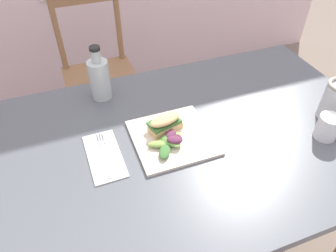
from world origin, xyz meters
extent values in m
cube|color=#51565B|center=(-0.07, 0.08, 0.72)|extent=(1.30, 0.83, 0.03)
cube|color=#8E6642|center=(-0.65, 0.42, 0.35)|extent=(0.07, 0.07, 0.71)
cube|color=#8E6642|center=(0.51, 0.42, 0.35)|extent=(0.07, 0.07, 0.71)
cylinder|color=#8E6642|center=(-0.39, 0.79, 0.21)|extent=(0.03, 0.03, 0.43)
cylinder|color=#8E6642|center=(-0.05, 0.80, 0.21)|extent=(0.03, 0.03, 0.43)
cylinder|color=#8E6642|center=(-0.39, 1.13, 0.21)|extent=(0.03, 0.03, 0.43)
cylinder|color=#8E6642|center=(-0.05, 1.14, 0.21)|extent=(0.03, 0.03, 0.43)
cube|color=#8E6642|center=(-0.22, 0.96, 0.44)|extent=(0.40, 0.40, 0.02)
cylinder|color=#8E6642|center=(-0.39, 1.14, 0.66)|extent=(0.03, 0.03, 0.42)
cylinder|color=#8E6642|center=(-0.05, 1.15, 0.66)|extent=(0.03, 0.03, 0.42)
cube|color=beige|center=(-0.13, 0.09, 0.74)|extent=(0.24, 0.24, 0.01)
cube|color=#DBB270|center=(-0.14, 0.12, 0.76)|extent=(0.11, 0.07, 0.02)
cube|color=#3D7033|center=(-0.14, 0.13, 0.78)|extent=(0.11, 0.08, 0.01)
ellipsoid|color=#DBB270|center=(-0.14, 0.12, 0.79)|extent=(0.12, 0.08, 0.02)
ellipsoid|color=#6B9E47|center=(-0.16, 0.06, 0.76)|extent=(0.06, 0.06, 0.01)
ellipsoid|color=#84A84C|center=(-0.13, 0.07, 0.76)|extent=(0.06, 0.04, 0.01)
ellipsoid|color=#6B9E47|center=(-0.14, 0.05, 0.77)|extent=(0.05, 0.07, 0.01)
ellipsoid|color=#4C2338|center=(-0.13, 0.05, 0.77)|extent=(0.04, 0.05, 0.01)
ellipsoid|color=#3D7033|center=(-0.18, 0.02, 0.76)|extent=(0.06, 0.07, 0.01)
ellipsoid|color=#518438|center=(-0.15, 0.06, 0.76)|extent=(0.06, 0.06, 0.01)
ellipsoid|color=#602D47|center=(-0.14, 0.05, 0.77)|extent=(0.05, 0.05, 0.02)
ellipsoid|color=#84A84C|center=(-0.18, 0.06, 0.76)|extent=(0.07, 0.04, 0.02)
ellipsoid|color=#602D47|center=(-0.14, 0.08, 0.77)|extent=(0.05, 0.05, 0.02)
cube|color=silver|center=(-0.35, 0.09, 0.74)|extent=(0.10, 0.21, 0.00)
cube|color=silver|center=(-0.35, 0.06, 0.75)|extent=(0.02, 0.14, 0.00)
cube|color=silver|center=(-0.34, 0.16, 0.75)|extent=(0.03, 0.05, 0.00)
cube|color=#38383D|center=(-0.34, 0.16, 0.75)|extent=(0.00, 0.03, 0.00)
cube|color=#38383D|center=(-0.34, 0.16, 0.75)|extent=(0.00, 0.03, 0.00)
cube|color=#38383D|center=(-0.35, 0.16, 0.75)|extent=(0.00, 0.03, 0.00)
cylinder|color=black|center=(-0.29, 0.39, 0.79)|extent=(0.07, 0.07, 0.10)
cylinder|color=#B2BCB7|center=(-0.29, 0.39, 0.81)|extent=(0.07, 0.07, 0.15)
cylinder|color=#B2BCB7|center=(-0.29, 0.39, 0.91)|extent=(0.03, 0.03, 0.04)
cylinder|color=black|center=(-0.29, 0.39, 0.94)|extent=(0.04, 0.04, 0.01)
cylinder|color=gold|center=(0.41, 0.00, 0.79)|extent=(0.08, 0.08, 0.10)
cylinder|color=silver|center=(0.41, 0.00, 0.80)|extent=(0.09, 0.09, 0.12)
cylinder|color=white|center=(0.33, -0.07, 0.78)|extent=(0.07, 0.07, 0.08)
camera|label=1|loc=(-0.39, -0.57, 1.43)|focal=33.43mm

